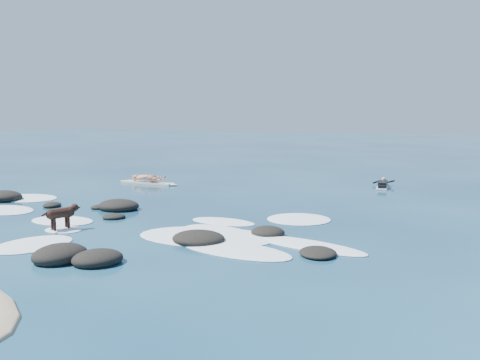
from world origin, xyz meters
The scene contains 6 objects.
ground centered at (0.00, 0.00, 0.00)m, with size 160.00×160.00×0.00m, color #0A2642.
reef_rocks centered at (-1.97, -1.67, 0.10)m, with size 15.03×7.41×0.52m.
breaking_foam centered at (1.55, -0.51, 0.01)m, with size 15.24×8.29×0.12m.
standing_surfer_rig centered at (-4.61, 7.16, 0.73)m, with size 3.24×0.64×1.85m.
paddling_surfer_rig centered at (5.39, 11.04, 0.13)m, with size 1.02×2.22×0.38m.
dog centered at (-0.41, -2.11, 0.50)m, with size 0.51×1.15×0.75m.
Camera 1 is at (10.80, -12.70, 3.20)m, focal length 40.00 mm.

